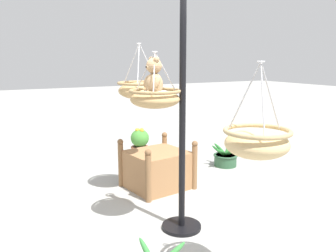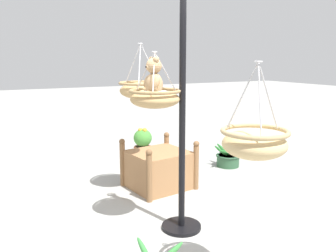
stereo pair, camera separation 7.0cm
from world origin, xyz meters
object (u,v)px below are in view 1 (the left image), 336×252
Objects in this scene: hanging_basket_with_teddy at (155,98)px; teddy_bear at (153,80)px; potted_plant_fern_front at (140,142)px; hanging_basket_right_low at (140,89)px; display_pole_central at (182,158)px; wooden_planter_box at (157,168)px; potted_plant_small_succulent at (225,158)px; hanging_basket_left_high at (257,142)px.

teddy_bear is (-0.00, 0.02, 0.18)m from hanging_basket_with_teddy.
teddy_bear reaches higher than potted_plant_fern_front.
hanging_basket_right_low is 1.32× the size of potted_plant_fern_front.
display_pole_central reaches higher than teddy_bear.
wooden_planter_box reaches higher than potted_plant_small_succulent.
hanging_basket_left_high is 4.40m from potted_plant_fern_front.
potted_plant_fern_front is at bearing 37.14° from potted_plant_small_succulent.
display_pole_central is 1.40m from wooden_planter_box.
hanging_basket_right_low is at bearing -1.09° from hanging_basket_left_high.
teddy_bear is at bearing 61.08° from display_pole_central.
hanging_basket_left_high reaches higher than potted_plant_small_succulent.
potted_plant_fern_front is at bearing -15.08° from display_pole_central.
wooden_planter_box is (2.44, -0.37, -0.96)m from hanging_basket_left_high.
potted_plant_small_succulent is at bearing -74.34° from hanging_basket_right_low.
teddy_bear is at bearing 164.29° from hanging_basket_right_low.
wooden_planter_box is at bearing 103.69° from potted_plant_small_succulent.
potted_plant_fern_front is at bearing -23.14° from hanging_basket_right_low.
hanging_basket_with_teddy is 0.81× the size of hanging_basket_left_high.
hanging_basket_right_low is at bearing 114.48° from wooden_planter_box.
potted_plant_fern_front reaches higher than potted_plant_small_succulent.
display_pole_central is 3.52× the size of hanging_basket_left_high.
wooden_planter_box is (1.26, -0.32, -0.52)m from display_pole_central.
hanging_basket_with_teddy is 1.36m from hanging_basket_left_high.
teddy_bear is 0.58× the size of hanging_basket_right_low.
hanging_basket_with_teddy is at bearing 125.21° from potted_plant_small_succulent.
hanging_basket_with_teddy is 1.40× the size of teddy_bear.
potted_plant_fern_front is 1.74m from potted_plant_small_succulent.
display_pole_central is at bearing -2.09° from hanging_basket_left_high.
teddy_bear reaches higher than hanging_basket_left_high.
display_pole_central is 4.49× the size of potted_plant_small_succulent.
teddy_bear is 0.43× the size of wooden_planter_box.
hanging_basket_with_teddy reaches higher than hanging_basket_left_high.
teddy_bear is 1.86m from wooden_planter_box.
display_pole_central is 4.65× the size of potted_plant_fern_front.
hanging_basket_with_teddy is at bearing 165.47° from hanging_basket_right_low.
hanging_basket_with_teddy is 1.72m from wooden_planter_box.
hanging_basket_with_teddy is 3.29m from potted_plant_fern_front.
teddy_bear is at bearing 124.93° from potted_plant_small_succulent.
hanging_basket_right_low reaches higher than hanging_basket_left_high.
potted_plant_small_succulent is at bearing -54.79° from hanging_basket_with_teddy.
hanging_basket_with_teddy is at bearing 152.78° from wooden_planter_box.
potted_plant_small_succulent is (0.52, -1.86, -1.34)m from hanging_basket_right_low.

